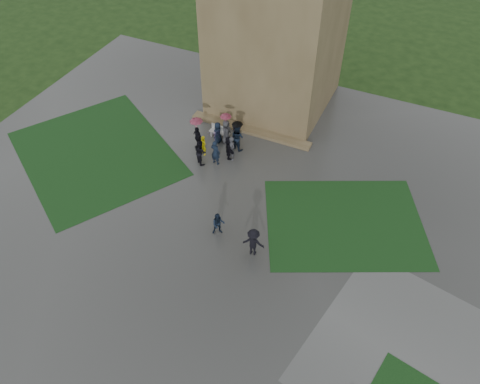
% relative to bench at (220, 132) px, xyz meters
% --- Properties ---
extents(ground, '(120.00, 120.00, 0.00)m').
position_rel_bench_xyz_m(ground, '(1.66, -9.15, -0.47)').
color(ground, black).
extents(plaza, '(34.00, 34.00, 0.02)m').
position_rel_bench_xyz_m(plaza, '(1.66, -7.15, -0.46)').
color(plaza, '#343432').
rests_on(plaza, ground).
extents(lawn_inset_left, '(14.10, 13.46, 0.01)m').
position_rel_bench_xyz_m(lawn_inset_left, '(-6.84, -5.15, -0.44)').
color(lawn_inset_left, black).
rests_on(lawn_inset_left, plaza).
extents(lawn_inset_right, '(11.12, 10.15, 0.01)m').
position_rel_bench_xyz_m(lawn_inset_right, '(10.16, -4.15, -0.44)').
color(lawn_inset_right, black).
rests_on(lawn_inset_right, plaza).
extents(tower_plinth, '(9.00, 0.80, 0.22)m').
position_rel_bench_xyz_m(tower_plinth, '(1.66, 1.45, -0.34)').
color(tower_plinth, brown).
rests_on(tower_plinth, plaza).
extents(bench, '(1.51, 0.53, 0.87)m').
position_rel_bench_xyz_m(bench, '(0.00, 0.00, 0.00)').
color(bench, '#ABABA6').
rests_on(bench, plaza).
extents(visitor_cluster, '(3.62, 3.51, 2.58)m').
position_rel_bench_xyz_m(visitor_cluster, '(0.70, -1.50, 0.69)').
color(visitor_cluster, black).
rests_on(visitor_cluster, plaza).
extents(pedestrian_mid, '(0.84, 0.72, 1.49)m').
position_rel_bench_xyz_m(pedestrian_mid, '(3.84, -7.90, 0.30)').
color(pedestrian_mid, black).
rests_on(pedestrian_mid, plaza).
extents(pedestrian_near, '(1.26, 0.77, 1.83)m').
position_rel_bench_xyz_m(pedestrian_near, '(6.20, -8.40, 0.47)').
color(pedestrian_near, black).
rests_on(pedestrian_near, plaza).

